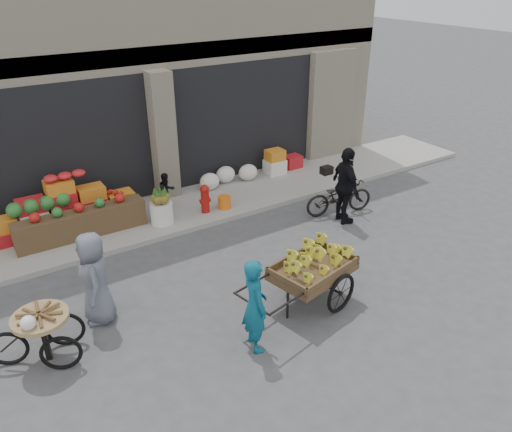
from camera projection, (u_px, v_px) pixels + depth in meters
ground at (277, 293)px, 9.32m from camera, size 80.00×80.00×0.00m
sidewalk at (183, 209)px, 12.37m from camera, size 18.00×2.20×0.12m
building at (114, 49)px, 13.82m from camera, size 14.00×6.45×7.00m
fruit_display at (74, 206)px, 11.11m from camera, size 3.10×1.12×1.24m
pineapple_bin at (162, 213)px, 11.49m from camera, size 0.52×0.52×0.50m
fire_hydrant at (205, 198)px, 11.92m from camera, size 0.22×0.22×0.71m
orange_bucket at (225, 202)px, 12.23m from camera, size 0.32×0.32×0.30m
right_bay_goods at (258, 168)px, 13.92m from camera, size 3.35×0.60×0.70m
seated_person at (167, 191)px, 12.03m from camera, size 0.51×0.43×0.93m
banana_cart at (311, 268)px, 8.71m from camera, size 2.63×1.49×1.04m
vendor_woman at (255, 305)px, 7.68m from camera, size 0.48×0.64×1.61m
tricycle_cart at (42, 330)px, 7.52m from camera, size 1.45×1.07×0.95m
vendor_grey at (95, 278)px, 8.29m from camera, size 0.69×0.91×1.67m
bicycle at (339, 196)px, 12.10m from camera, size 1.81×0.99×0.90m
cyclist at (346, 186)px, 11.49m from camera, size 0.69×1.15×1.84m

